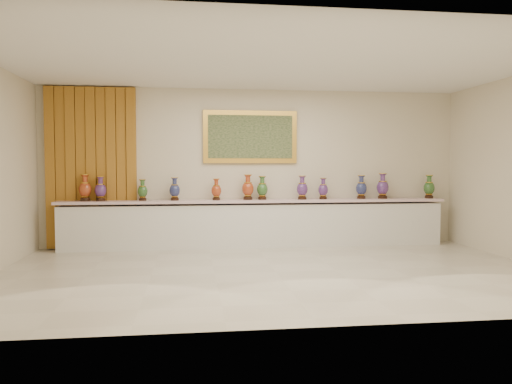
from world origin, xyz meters
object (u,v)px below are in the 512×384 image
vase_1 (101,190)px  vase_2 (143,191)px  vase_0 (85,189)px

vase_1 → vase_2: bearing=-0.2°
vase_0 → vase_1: size_ratio=1.09×
vase_0 → vase_2: 1.02m
vase_1 → vase_2: (0.75, -0.00, -0.03)m
vase_0 → vase_1: vase_0 is taller
vase_1 → vase_2: size_ratio=1.14×
vase_1 → vase_2: vase_1 is taller
vase_0 → vase_1: bearing=-1.4°
vase_0 → vase_2: vase_0 is taller
vase_0 → vase_1: (0.27, -0.01, -0.02)m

